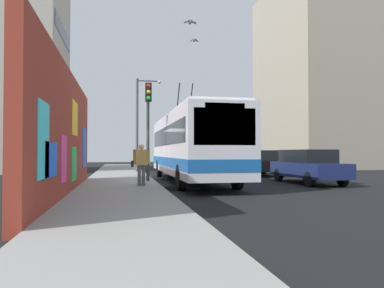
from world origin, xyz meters
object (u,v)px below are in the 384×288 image
parked_car_dark_gray (214,159)px  parked_car_black (259,162)px  parked_car_navy (308,166)px  street_lamp (140,118)px  parked_car_white (233,160)px  city_bus (190,144)px  pedestrian_at_curb (141,161)px  traffic_light (148,115)px

parked_car_dark_gray → parked_car_black: bearing=-180.0°
parked_car_navy → street_lamp: 12.57m
parked_car_dark_gray → street_lamp: street_lamp is taller
parked_car_white → parked_car_dark_gray: bearing=0.0°
parked_car_white → parked_car_dark_gray: (5.90, 0.00, -0.00)m
city_bus → street_lamp: bearing=14.6°
parked_car_black → parked_car_dark_gray: size_ratio=1.04×
pedestrian_at_curb → city_bus: bearing=-37.5°
traffic_light → street_lamp: bearing=-0.6°
parked_car_dark_gray → street_lamp: 11.11m
parked_car_white → street_lamp: bearing=105.2°
parked_car_dark_gray → pedestrian_at_curb: (-19.12, 7.79, 0.27)m
parked_car_white → parked_car_dark_gray: 5.90m
parked_car_navy → pedestrian_at_curb: bearing=100.4°
parked_car_black → pedestrian_at_curb: size_ratio=2.72×
parked_car_white → parked_car_navy: bearing=-180.0°
parked_car_navy → traffic_light: traffic_light is taller
city_bus → parked_car_white: (9.85, -5.20, -1.01)m
pedestrian_at_curb → parked_car_navy: bearing=-79.6°
parked_car_white → traffic_light: 13.33m
parked_car_navy → parked_car_black: (6.20, 0.00, 0.00)m
city_bus → parked_car_dark_gray: (15.75, -5.20, -1.01)m
city_bus → pedestrian_at_curb: city_bus is taller
traffic_light → street_lamp: size_ratio=0.70×
pedestrian_at_curb → traffic_light: size_ratio=0.36×
parked_car_navy → parked_car_black: bearing=0.0°
parked_car_black → parked_car_white: (5.60, 0.00, -0.00)m
parked_car_black → traffic_light: traffic_light is taller
parked_car_navy → pedestrian_at_curb: (-1.43, 7.79, 0.26)m
parked_car_white → city_bus: bearing=152.2°
parked_car_navy → parked_car_dark_gray: same height
parked_car_navy → parked_car_dark_gray: size_ratio=1.14×
city_bus → pedestrian_at_curb: bearing=142.5°
parked_car_navy → parked_car_white: same height
city_bus → parked_car_white: 11.18m
street_lamp → parked_car_navy: bearing=-143.6°
parked_car_navy → parked_car_black: size_ratio=1.09×
parked_car_white → parked_car_dark_gray: same height
traffic_light → street_lamp: street_lamp is taller
parked_car_dark_gray → pedestrian_at_curb: pedestrian_at_curb is taller
parked_car_navy → parked_car_white: (11.79, 0.00, -0.00)m
parked_car_navy → parked_car_white: size_ratio=1.06×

